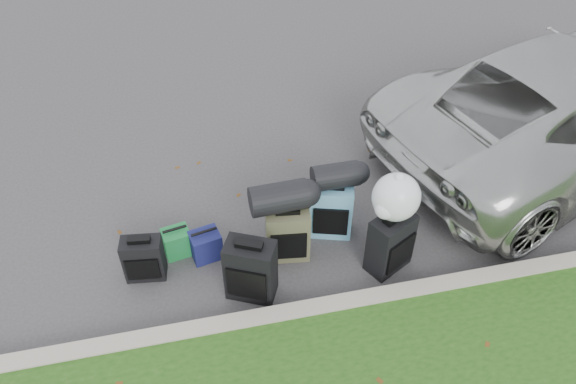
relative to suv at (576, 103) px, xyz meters
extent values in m
plane|color=#383535|center=(-3.67, -0.86, -0.72)|extent=(120.00, 120.00, 0.00)
cube|color=#9E937F|center=(-3.67, -1.86, -0.64)|extent=(120.00, 0.18, 0.15)
imported|color=#B7B7B2|center=(0.00, 0.00, 0.00)|extent=(5.63, 3.70, 1.44)
cube|color=black|center=(-5.33, -0.99, -0.47)|extent=(0.42, 0.27, 0.50)
cube|color=black|center=(-4.31, -1.45, -0.38)|extent=(0.55, 0.46, 0.68)
cube|color=#40402A|center=(-3.85, -1.02, -0.41)|extent=(0.48, 0.34, 0.61)
cube|color=teal|center=(-3.32, -0.79, -0.40)|extent=(0.51, 0.39, 0.65)
cube|color=black|center=(-2.87, -1.40, -0.38)|extent=(0.52, 0.45, 0.67)
cube|color=#1B7B36|center=(-4.99, -0.75, -0.56)|extent=(0.32, 0.27, 0.32)
cube|color=#171A50|center=(-4.70, -0.87, -0.56)|extent=(0.35, 0.30, 0.33)
cylinder|color=black|center=(-3.93, -0.96, 0.05)|extent=(0.59, 0.33, 0.31)
cylinder|color=black|center=(-3.29, -0.77, 0.06)|extent=(0.49, 0.27, 0.27)
sphere|color=white|center=(-2.86, -1.34, 0.19)|extent=(0.47, 0.47, 0.47)
camera|label=1|loc=(-4.72, -4.95, 3.79)|focal=35.00mm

